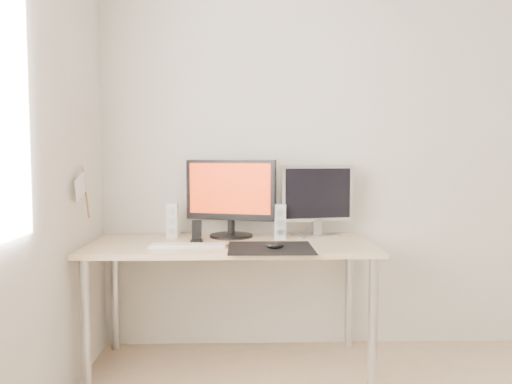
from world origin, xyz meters
name	(u,v)px	position (x,y,z in m)	size (l,w,h in m)	color
wall_back	(378,151)	(0.00, 1.75, 1.25)	(3.50, 3.50, 0.00)	white
mousepad	(271,248)	(-0.72, 1.19, 0.73)	(0.45, 0.40, 0.00)	black
mouse	(275,245)	(-0.70, 1.16, 0.75)	(0.10, 0.06, 0.04)	black
desk	(231,256)	(-0.93, 1.38, 0.65)	(1.60, 0.70, 0.73)	#D1B587
main_monitor	(231,195)	(-0.94, 1.55, 0.98)	(0.54, 0.32, 0.47)	black
second_monitor	(317,197)	(-0.42, 1.57, 0.97)	(0.45, 0.20, 0.43)	silver
speaker_left	(172,220)	(-1.29, 1.56, 0.83)	(0.07, 0.08, 0.21)	white
speaker_right	(280,221)	(-0.65, 1.50, 0.83)	(0.07, 0.08, 0.21)	silver
keyboard	(189,246)	(-1.16, 1.23, 0.74)	(0.42, 0.14, 0.02)	silver
phone_dock	(197,235)	(-1.13, 1.39, 0.77)	(0.07, 0.06, 0.13)	black
pennant	(82,188)	(-1.72, 1.24, 1.05)	(0.01, 0.23, 0.29)	#A57F54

